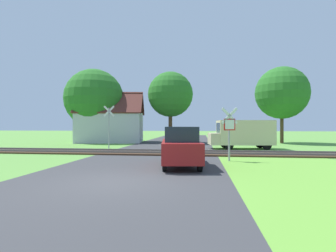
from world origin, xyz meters
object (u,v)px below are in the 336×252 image
mail_truck (243,133)px  parked_car (181,146)px  tree_left (94,99)px  tree_far (282,93)px  tree_center (170,95)px  stop_sign_near (229,129)px  crossing_sign_far (109,124)px  house (111,126)px

mail_truck → parked_car: bearing=149.4°
tree_left → parked_car: size_ratio=1.93×
tree_far → mail_truck: tree_far is taller
tree_center → mail_truck: 10.17m
tree_left → parked_car: bearing=-55.9°
stop_sign_near → tree_left: size_ratio=0.34×
parked_car → mail_truck: bearing=59.0°
crossing_sign_far → house: (-2.70, 8.15, -0.15)m
mail_truck → parked_car: mail_truck is taller
mail_truck → tree_far: bearing=-41.1°
stop_sign_near → mail_truck: 7.58m
tree_far → tree_left: bearing=-177.3°
stop_sign_near → house: 18.08m
house → tree_far: (18.22, 0.62, 3.42)m
crossing_sign_far → tree_left: tree_left is taller
parked_car → house: bearing=112.1°
house → parked_car: 18.45m
tree_far → tree_center: bearing=-176.9°
tree_far → parked_car: 19.65m
crossing_sign_far → tree_center: 9.58m
mail_truck → crossing_sign_far: bearing=91.0°
house → tree_left: 3.51m
tree_center → tree_far: bearing=3.1°
tree_center → house: bearing=179.9°
house → tree_center: tree_center is taller
mail_truck → house: bearing=56.1°
tree_far → parked_car: (-9.31, -16.75, -4.33)m
crossing_sign_far → tree_far: 18.13m
stop_sign_near → parked_car: bearing=26.7°
stop_sign_near → mail_truck: stop_sign_near is taller
tree_far → crossing_sign_far: bearing=-150.6°
tree_far → tree_left: 20.05m
house → mail_truck: bearing=-35.8°
tree_center → tree_far: (11.62, 0.63, 0.07)m
parked_car → crossing_sign_far: bearing=121.1°
stop_sign_near → tree_left: 19.29m
crossing_sign_far → house: 8.59m
crossing_sign_far → parked_car: crossing_sign_far is taller
tree_center → tree_left: 8.42m
stop_sign_near → crossing_sign_far: crossing_sign_far is taller
tree_far → parked_car: tree_far is taller
tree_left → tree_far: bearing=2.7°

